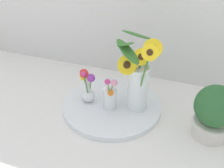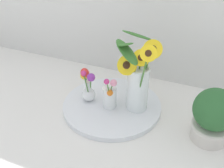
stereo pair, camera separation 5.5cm
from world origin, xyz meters
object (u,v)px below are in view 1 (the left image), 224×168
Objects in this scene: serving_tray at (112,105)px; mason_jar_sunflowers at (137,79)px; vase_small_center at (110,95)px; potted_plant at (214,112)px; vase_bulb_right at (87,86)px.

mason_jar_sunflowers reaches higher than serving_tray.
serving_tray is 2.64× the size of vase_small_center.
mason_jar_sunflowers reaches higher than potted_plant.
vase_small_center is 0.75× the size of potted_plant.
vase_bulb_right is at bearing 173.12° from vase_small_center.
vase_bulb_right is at bearing -172.64° from mason_jar_sunflowers.
vase_small_center is 0.99× the size of vase_bulb_right.
mason_jar_sunflowers is 0.15m from vase_small_center.
vase_bulb_right is (-0.24, -0.03, -0.07)m from mason_jar_sunflowers.
potted_plant is at bearing -9.16° from mason_jar_sunflowers.
vase_bulb_right is at bearing 177.61° from potted_plant.
serving_tray is 2.62× the size of vase_bulb_right.
serving_tray is at bearing 6.64° from vase_bulb_right.
potted_plant is at bearing -4.82° from serving_tray.
vase_bulb_right is 0.75× the size of potted_plant.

